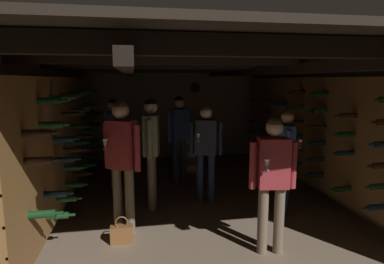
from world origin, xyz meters
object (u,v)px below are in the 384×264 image
(person_guest_near_right, at_px, (273,173))
(person_guest_far_left, at_px, (114,135))
(person_guest_near_left, at_px, (122,154))
(wine_crate_stack, at_px, (189,153))
(person_guest_mid_right, at_px, (286,152))
(display_bottle, at_px, (184,127))
(person_guest_rear_center, at_px, (179,131))
(person_host_center, at_px, (206,144))
(handbag, at_px, (122,234))
(person_guest_mid_left, at_px, (151,143))

(person_guest_near_right, distance_m, person_guest_far_left, 3.33)
(person_guest_near_left, bearing_deg, person_guest_near_right, -25.99)
(person_guest_near_right, relative_size, person_guest_far_left, 0.96)
(wine_crate_stack, height_order, person_guest_mid_right, person_guest_mid_right)
(display_bottle, height_order, person_guest_far_left, person_guest_far_left)
(person_guest_mid_right, xyz_separation_m, person_guest_rear_center, (-1.37, 1.78, 0.08))
(person_host_center, height_order, person_guest_far_left, person_guest_far_left)
(person_guest_rear_center, bearing_deg, person_guest_far_left, -173.95)
(person_guest_far_left, bearing_deg, display_bottle, 23.96)
(handbag, bearing_deg, person_guest_rear_center, 65.74)
(person_guest_mid_left, bearing_deg, handbag, -112.25)
(person_host_center, distance_m, person_guest_rear_center, 1.14)
(person_host_center, relative_size, person_guest_far_left, 0.96)
(person_guest_rear_center, xyz_separation_m, person_guest_far_left, (-1.23, -0.13, -0.02))
(display_bottle, distance_m, person_host_center, 1.60)
(person_host_center, distance_m, person_guest_near_left, 1.62)
(display_bottle, height_order, person_guest_near_right, person_guest_near_right)
(display_bottle, relative_size, person_guest_mid_right, 0.22)
(person_guest_near_right, bearing_deg, person_host_center, 102.32)
(person_guest_mid_right, height_order, person_guest_near_left, person_guest_near_left)
(person_guest_near_right, bearing_deg, wine_crate_stack, 96.41)
(display_bottle, xyz_separation_m, person_guest_near_left, (-1.20, -2.53, 0.04))
(person_guest_near_right, relative_size, handbag, 4.60)
(display_bottle, bearing_deg, person_guest_rear_center, -109.52)
(person_guest_mid_left, height_order, person_guest_near_right, person_guest_mid_left)
(wine_crate_stack, height_order, person_guest_near_left, person_guest_near_left)
(person_host_center, xyz_separation_m, person_guest_rear_center, (-0.29, 1.10, 0.07))
(person_guest_far_left, bearing_deg, person_guest_rear_center, 6.05)
(person_guest_mid_left, bearing_deg, display_bottle, 65.81)
(person_guest_near_left, bearing_deg, handbag, -94.63)
(display_bottle, relative_size, person_guest_rear_center, 0.21)
(wine_crate_stack, xyz_separation_m, handbag, (-1.34, -2.88, -0.33))
(person_guest_near_left, bearing_deg, wine_crate_stack, 63.02)
(display_bottle, relative_size, person_guest_near_left, 0.20)
(person_host_center, height_order, person_guest_near_right, person_host_center)
(display_bottle, bearing_deg, person_guest_near_right, -81.57)
(wine_crate_stack, relative_size, person_guest_mid_left, 0.52)
(person_guest_mid_right, bearing_deg, person_guest_rear_center, 127.58)
(person_guest_far_left, bearing_deg, wine_crate_stack, 24.08)
(person_guest_near_left, relative_size, person_guest_mid_left, 1.02)
(wine_crate_stack, xyz_separation_m, person_guest_mid_left, (-0.90, -1.80, 0.60))
(person_host_center, relative_size, handbag, 4.61)
(person_guest_near_left, relative_size, handbag, 5.04)
(person_host_center, distance_m, person_guest_far_left, 1.80)
(person_guest_near_left, relative_size, person_guest_far_left, 1.05)
(person_host_center, bearing_deg, handbag, -137.48)
(person_guest_far_left, height_order, handbag, person_guest_far_left)
(person_guest_mid_right, relative_size, person_guest_mid_left, 0.91)
(wine_crate_stack, height_order, handbag, wine_crate_stack)
(person_guest_near_left, xyz_separation_m, handbag, (-0.02, -0.29, -0.96))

